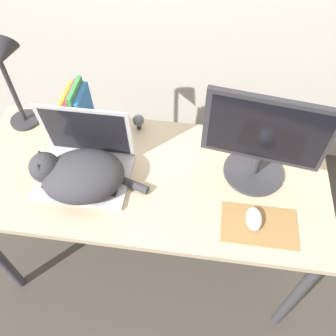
{
  "coord_description": "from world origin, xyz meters",
  "views": [
    {
      "loc": [
        0.2,
        -0.52,
        1.86
      ],
      "look_at": [
        0.09,
        0.28,
        0.83
      ],
      "focal_mm": 38.0,
      "sensor_mm": 36.0,
      "label": 1
    }
  ],
  "objects_px": {
    "book_row": "(77,110)",
    "webcam": "(138,121)",
    "laptop": "(85,163)",
    "cat": "(79,175)",
    "desk_lamp": "(7,70)",
    "computer_mouse": "(254,219)",
    "external_monitor": "(263,140)"
  },
  "relations": [
    {
      "from": "laptop",
      "to": "cat",
      "type": "distance_m",
      "value": 0.08
    },
    {
      "from": "laptop",
      "to": "cat",
      "type": "relative_size",
      "value": 0.81
    },
    {
      "from": "laptop",
      "to": "desk_lamp",
      "type": "xyz_separation_m",
      "value": [
        -0.32,
        0.21,
        0.25
      ]
    },
    {
      "from": "laptop",
      "to": "external_monitor",
      "type": "relative_size",
      "value": 0.81
    },
    {
      "from": "computer_mouse",
      "to": "webcam",
      "type": "bearing_deg",
      "value": 140.76
    },
    {
      "from": "laptop",
      "to": "computer_mouse",
      "type": "relative_size",
      "value": 3.66
    },
    {
      "from": "laptop",
      "to": "external_monitor",
      "type": "bearing_deg",
      "value": 7.37
    },
    {
      "from": "cat",
      "to": "webcam",
      "type": "bearing_deg",
      "value": 65.12
    },
    {
      "from": "cat",
      "to": "external_monitor",
      "type": "distance_m",
      "value": 0.68
    },
    {
      "from": "cat",
      "to": "laptop",
      "type": "bearing_deg",
      "value": 92.99
    },
    {
      "from": "cat",
      "to": "book_row",
      "type": "xyz_separation_m",
      "value": [
        -0.1,
        0.31,
        0.02
      ]
    },
    {
      "from": "book_row",
      "to": "webcam",
      "type": "relative_size",
      "value": 2.94
    },
    {
      "from": "desk_lamp",
      "to": "webcam",
      "type": "bearing_deg",
      "value": 6.45
    },
    {
      "from": "external_monitor",
      "to": "desk_lamp",
      "type": "bearing_deg",
      "value": 172.69
    },
    {
      "from": "book_row",
      "to": "webcam",
      "type": "distance_m",
      "value": 0.26
    },
    {
      "from": "cat",
      "to": "desk_lamp",
      "type": "distance_m",
      "value": 0.49
    },
    {
      "from": "laptop",
      "to": "webcam",
      "type": "distance_m",
      "value": 0.31
    },
    {
      "from": "desk_lamp",
      "to": "cat",
      "type": "bearing_deg",
      "value": -41.63
    },
    {
      "from": "cat",
      "to": "computer_mouse",
      "type": "bearing_deg",
      "value": -5.71
    },
    {
      "from": "laptop",
      "to": "cat",
      "type": "xyz_separation_m",
      "value": [
        0.0,
        -0.07,
        0.02
      ]
    },
    {
      "from": "computer_mouse",
      "to": "desk_lamp",
      "type": "relative_size",
      "value": 0.22
    },
    {
      "from": "laptop",
      "to": "desk_lamp",
      "type": "relative_size",
      "value": 0.79
    },
    {
      "from": "laptop",
      "to": "computer_mouse",
      "type": "bearing_deg",
      "value": -12.05
    },
    {
      "from": "book_row",
      "to": "desk_lamp",
      "type": "relative_size",
      "value": 0.49
    },
    {
      "from": "book_row",
      "to": "external_monitor",
      "type": "bearing_deg",
      "value": -11.48
    },
    {
      "from": "cat",
      "to": "book_row",
      "type": "relative_size",
      "value": 1.97
    },
    {
      "from": "external_monitor",
      "to": "desk_lamp",
      "type": "xyz_separation_m",
      "value": [
        -0.98,
        0.13,
        0.11
      ]
    },
    {
      "from": "external_monitor",
      "to": "webcam",
      "type": "distance_m",
      "value": 0.55
    },
    {
      "from": "cat",
      "to": "external_monitor",
      "type": "bearing_deg",
      "value": 13.73
    },
    {
      "from": "laptop",
      "to": "book_row",
      "type": "bearing_deg",
      "value": 111.83
    },
    {
      "from": "external_monitor",
      "to": "desk_lamp",
      "type": "distance_m",
      "value": 0.99
    },
    {
      "from": "laptop",
      "to": "book_row",
      "type": "distance_m",
      "value": 0.26
    }
  ]
}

